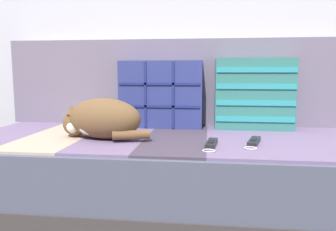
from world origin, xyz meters
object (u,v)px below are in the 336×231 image
(throw_pillow_quilted, at_px, (161,94))
(game_remote_near, at_px, (254,142))
(couch, at_px, (178,176))
(throw_pillow_striped, at_px, (254,94))
(game_remote_far, at_px, (211,144))
(sleeping_cat, at_px, (100,119))

(throw_pillow_quilted, height_order, game_remote_near, throw_pillow_quilted)
(couch, xyz_separation_m, throw_pillow_striped, (0.37, 0.22, 0.37))
(throw_pillow_quilted, bearing_deg, game_remote_near, -40.81)
(game_remote_near, relative_size, game_remote_far, 1.01)
(game_remote_near, xyz_separation_m, game_remote_far, (-0.17, -0.06, -0.00))
(sleeping_cat, bearing_deg, throw_pillow_quilted, 56.66)
(couch, distance_m, throw_pillow_striped, 0.57)
(couch, xyz_separation_m, sleeping_cat, (-0.33, -0.12, 0.28))
(sleeping_cat, bearing_deg, game_remote_far, -11.24)
(throw_pillow_quilted, xyz_separation_m, game_remote_near, (0.43, -0.37, -0.16))
(throw_pillow_quilted, relative_size, game_remote_far, 2.16)
(couch, bearing_deg, game_remote_far, -54.46)
(game_remote_near, bearing_deg, throw_pillow_quilted, 139.19)
(couch, height_order, throw_pillow_quilted, throw_pillow_quilted)
(throw_pillow_quilted, bearing_deg, throw_pillow_striped, -0.06)
(couch, distance_m, game_remote_near, 0.41)
(throw_pillow_striped, relative_size, sleeping_cat, 0.95)
(couch, relative_size, game_remote_near, 9.97)
(throw_pillow_quilted, relative_size, game_remote_near, 2.13)
(throw_pillow_striped, distance_m, game_remote_far, 0.51)
(throw_pillow_striped, bearing_deg, couch, -149.35)
(throw_pillow_striped, height_order, game_remote_near, throw_pillow_striped)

